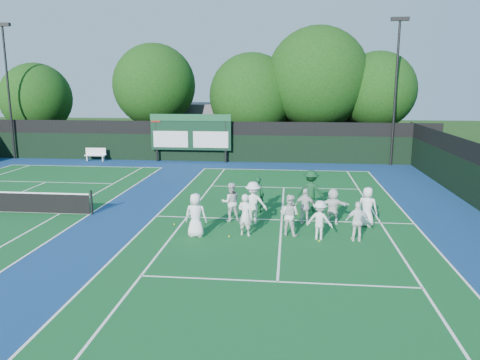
# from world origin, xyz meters

# --- Properties ---
(ground) EXTENTS (120.00, 120.00, 0.00)m
(ground) POSITION_xyz_m (0.00, 0.00, 0.00)
(ground) COLOR #16350E
(ground) RESTS_ON ground
(court_apron) EXTENTS (34.00, 32.00, 0.01)m
(court_apron) POSITION_xyz_m (-6.00, 1.00, 0.00)
(court_apron) COLOR navy
(court_apron) RESTS_ON ground
(near_court) EXTENTS (11.05, 23.85, 0.01)m
(near_court) POSITION_xyz_m (0.00, 1.00, 0.01)
(near_court) COLOR #104F21
(near_court) RESTS_ON ground
(back_fence) EXTENTS (34.00, 0.08, 3.00)m
(back_fence) POSITION_xyz_m (-6.00, 16.00, 1.36)
(back_fence) COLOR black
(back_fence) RESTS_ON ground
(scoreboard) EXTENTS (6.00, 0.21, 3.55)m
(scoreboard) POSITION_xyz_m (-7.01, 15.59, 2.19)
(scoreboard) COLOR black
(scoreboard) RESTS_ON ground
(clubhouse) EXTENTS (18.00, 6.00, 4.00)m
(clubhouse) POSITION_xyz_m (-2.00, 24.00, 2.00)
(clubhouse) COLOR #55555A
(clubhouse) RESTS_ON ground
(light_pole_left) EXTENTS (1.20, 0.30, 10.12)m
(light_pole_left) POSITION_xyz_m (-21.00, 15.70, 6.30)
(light_pole_left) COLOR black
(light_pole_left) RESTS_ON ground
(light_pole_right) EXTENTS (1.20, 0.30, 10.12)m
(light_pole_right) POSITION_xyz_m (7.50, 15.70, 6.30)
(light_pole_right) COLOR black
(light_pole_right) RESTS_ON ground
(bench) EXTENTS (1.56, 0.51, 0.97)m
(bench) POSITION_xyz_m (-14.30, 15.37, 0.52)
(bench) COLOR white
(bench) RESTS_ON ground
(tree_a) EXTENTS (5.86, 5.86, 7.46)m
(tree_a) POSITION_xyz_m (-20.83, 19.58, 4.37)
(tree_a) COLOR black
(tree_a) RESTS_ON ground
(tree_b) EXTENTS (6.67, 6.67, 8.95)m
(tree_b) POSITION_xyz_m (-10.62, 19.58, 5.44)
(tree_b) COLOR black
(tree_b) RESTS_ON ground
(tree_c) EXTENTS (6.78, 6.78, 8.17)m
(tree_c) POSITION_xyz_m (-2.66, 19.58, 4.60)
(tree_c) COLOR black
(tree_c) RESTS_ON ground
(tree_d) EXTENTS (7.95, 7.95, 10.14)m
(tree_d) POSITION_xyz_m (2.48, 19.58, 5.96)
(tree_d) COLOR black
(tree_d) RESTS_ON ground
(tree_e) EXTENTS (5.96, 5.96, 8.21)m
(tree_e) POSITION_xyz_m (7.09, 19.58, 5.07)
(tree_e) COLOR black
(tree_e) RESTS_ON ground
(tennis_ball_0) EXTENTS (0.07, 0.07, 0.07)m
(tennis_ball_0) POSITION_xyz_m (-1.93, -1.48, 0.03)
(tennis_ball_0) COLOR #B3D719
(tennis_ball_0) RESTS_ON ground
(tennis_ball_1) EXTENTS (0.07, 0.07, 0.07)m
(tennis_ball_1) POSITION_xyz_m (0.69, 1.91, 0.03)
(tennis_ball_1) COLOR #B3D719
(tennis_ball_1) RESTS_ON ground
(tennis_ball_2) EXTENTS (0.07, 0.07, 0.07)m
(tennis_ball_2) POSITION_xyz_m (1.42, -1.67, 0.03)
(tennis_ball_2) COLOR #B3D719
(tennis_ball_2) RESTS_ON ground
(tennis_ball_3) EXTENTS (0.07, 0.07, 0.07)m
(tennis_ball_3) POSITION_xyz_m (-4.38, -0.18, 0.03)
(tennis_ball_3) COLOR #B3D719
(tennis_ball_3) RESTS_ON ground
(tennis_ball_4) EXTENTS (0.07, 0.07, 0.07)m
(tennis_ball_4) POSITION_xyz_m (0.34, 1.13, 0.03)
(tennis_ball_4) COLOR #B3D719
(tennis_ball_4) RESTS_ON ground
(tennis_ball_5) EXTENTS (0.07, 0.07, 0.07)m
(tennis_ball_5) POSITION_xyz_m (2.66, -1.18, 0.03)
(tennis_ball_5) COLOR #B3D719
(tennis_ball_5) RESTS_ON ground
(player_front_0) EXTENTS (0.83, 0.55, 1.69)m
(player_front_0) POSITION_xyz_m (-3.20, -1.53, 0.84)
(player_front_0) COLOR white
(player_front_0) RESTS_ON ground
(player_front_1) EXTENTS (0.70, 0.58, 1.64)m
(player_front_1) POSITION_xyz_m (-1.35, -1.21, 0.82)
(player_front_1) COLOR white
(player_front_1) RESTS_ON ground
(player_front_2) EXTENTS (0.95, 0.87, 1.60)m
(player_front_2) POSITION_xyz_m (0.32, -0.95, 0.80)
(player_front_2) COLOR silver
(player_front_2) RESTS_ON ground
(player_front_3) EXTENTS (1.07, 0.78, 1.48)m
(player_front_3) POSITION_xyz_m (1.44, -1.35, 0.74)
(player_front_3) COLOR silver
(player_front_3) RESTS_ON ground
(player_front_4) EXTENTS (0.90, 0.41, 1.50)m
(player_front_4) POSITION_xyz_m (2.81, -1.42, 0.75)
(player_front_4) COLOR white
(player_front_4) RESTS_ON ground
(player_back_0) EXTENTS (0.94, 0.82, 1.65)m
(player_back_0) POSITION_xyz_m (-2.15, 0.69, 0.82)
(player_back_0) COLOR silver
(player_back_0) RESTS_ON ground
(player_back_1) EXTENTS (1.21, 0.78, 1.78)m
(player_back_1) POSITION_xyz_m (-1.18, 0.35, 0.89)
(player_back_1) COLOR white
(player_back_1) RESTS_ON ground
(player_back_2) EXTENTS (0.94, 0.53, 1.51)m
(player_back_2) POSITION_xyz_m (0.97, 0.54, 0.75)
(player_back_2) COLOR silver
(player_back_2) RESTS_ON ground
(player_back_3) EXTENTS (1.40, 0.48, 1.50)m
(player_back_3) POSITION_xyz_m (2.10, 0.73, 0.75)
(player_back_3) COLOR white
(player_back_3) RESTS_ON ground
(player_back_4) EXTENTS (0.93, 0.77, 1.63)m
(player_back_4) POSITION_xyz_m (3.45, 0.50, 0.82)
(player_back_4) COLOR white
(player_back_4) RESTS_ON ground
(coach_left) EXTENTS (0.69, 0.58, 1.62)m
(coach_left) POSITION_xyz_m (-1.11, 2.24, 0.81)
(coach_left) COLOR #0F3A1E
(coach_left) RESTS_ON ground
(coach_right) EXTENTS (1.36, 0.97, 1.90)m
(coach_right) POSITION_xyz_m (1.27, 2.60, 0.95)
(coach_right) COLOR #103B1D
(coach_right) RESTS_ON ground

